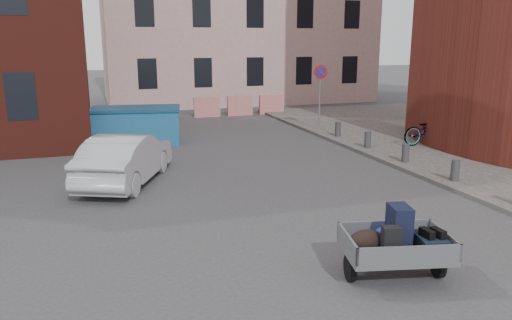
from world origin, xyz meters
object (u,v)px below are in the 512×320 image
object	(u,v)px
dumpster	(136,125)
bicycle	(429,130)
silver_car	(126,158)
trailer	(395,243)

from	to	relation	value
dumpster	bicycle	bearing A→B (deg)	-13.06
dumpster	silver_car	distance (m)	5.36
trailer	silver_car	xyz separation A→B (m)	(-3.62, 7.03, 0.06)
dumpster	trailer	bearing A→B (deg)	-67.19
trailer	dumpster	bearing A→B (deg)	116.01
trailer	bicycle	world-z (taller)	trailer
silver_car	bicycle	distance (m)	10.53
trailer	bicycle	distance (m)	10.73
trailer	bicycle	size ratio (longest dim) A/B	0.97
dumpster	bicycle	size ratio (longest dim) A/B	1.72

